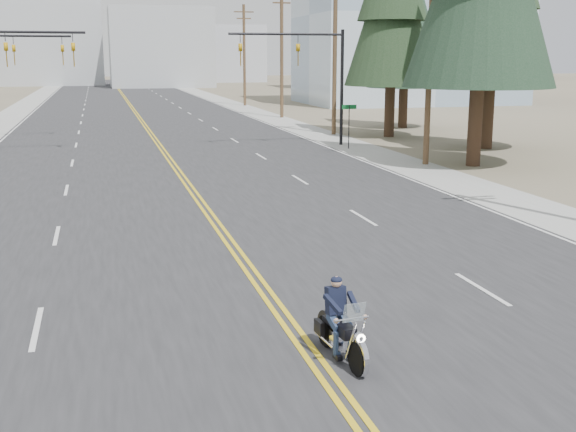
# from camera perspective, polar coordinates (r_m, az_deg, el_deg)

# --- Properties ---
(ground_plane) EXTENTS (400.00, 400.00, 0.00)m
(ground_plane) POSITION_cam_1_polar(r_m,az_deg,el_deg) (12.40, 3.60, -13.34)
(ground_plane) COLOR #776D56
(ground_plane) RESTS_ON ground
(road) EXTENTS (20.00, 200.00, 0.01)m
(road) POSITION_cam_1_polar(r_m,az_deg,el_deg) (80.84, -12.24, 8.38)
(road) COLOR #303033
(road) RESTS_ON ground
(sidewalk_left) EXTENTS (3.00, 200.00, 0.01)m
(sidewalk_left) POSITION_cam_1_polar(r_m,az_deg,el_deg) (81.16, -20.45, 7.89)
(sidewalk_left) COLOR #A5A5A0
(sidewalk_left) RESTS_ON ground
(sidewalk_right) EXTENTS (3.00, 200.00, 0.01)m
(sidewalk_right) POSITION_cam_1_polar(r_m,az_deg,el_deg) (82.16, -4.12, 8.68)
(sidewalk_right) COLOR #A5A5A0
(sidewalk_right) RESTS_ON ground
(traffic_mast_right) EXTENTS (7.10, 0.26, 7.00)m
(traffic_mast_right) POSITION_cam_1_polar(r_m,az_deg,el_deg) (44.39, 1.77, 11.88)
(traffic_mast_right) COLOR black
(traffic_mast_right) RESTS_ON ground
(traffic_mast_far) EXTENTS (6.10, 0.26, 7.00)m
(traffic_mast_far) POSITION_cam_1_polar(r_m,az_deg,el_deg) (50.91, -21.57, 11.04)
(traffic_mast_far) COLOR black
(traffic_mast_far) RESTS_ON ground
(street_sign) EXTENTS (0.90, 0.06, 2.62)m
(street_sign) POSITION_cam_1_polar(r_m,az_deg,el_deg) (43.20, 4.84, 7.66)
(street_sign) COLOR black
(street_sign) RESTS_ON ground
(utility_pole_b) EXTENTS (2.20, 0.30, 11.50)m
(utility_pole_b) POSITION_cam_1_polar(r_m,az_deg,el_deg) (37.23, 11.18, 13.15)
(utility_pole_b) COLOR brown
(utility_pole_b) RESTS_ON ground
(utility_pole_c) EXTENTS (2.20, 0.30, 11.00)m
(utility_pole_c) POSITION_cam_1_polar(r_m,az_deg,el_deg) (51.17, 3.72, 12.83)
(utility_pole_c) COLOR brown
(utility_pole_c) RESTS_ON ground
(utility_pole_d) EXTENTS (2.20, 0.30, 11.50)m
(utility_pole_d) POSITION_cam_1_polar(r_m,az_deg,el_deg) (65.58, -0.50, 12.99)
(utility_pole_d) COLOR brown
(utility_pole_d) RESTS_ON ground
(utility_pole_e) EXTENTS (2.20, 0.30, 11.00)m
(utility_pole_e) POSITION_cam_1_polar(r_m,az_deg,el_deg) (82.17, -3.48, 12.69)
(utility_pole_e) COLOR brown
(utility_pole_e) RESTS_ON ground
(glass_building) EXTENTS (24.00, 16.00, 20.00)m
(glass_building) POSITION_cam_1_polar(r_m,az_deg,el_deg) (88.20, 9.48, 15.31)
(glass_building) COLOR #9EB5CC
(glass_building) RESTS_ON ground
(haze_bldg_b) EXTENTS (18.00, 14.00, 14.00)m
(haze_bldg_b) POSITION_cam_1_polar(r_m,az_deg,el_deg) (136.09, -10.05, 12.97)
(haze_bldg_b) COLOR #ADB2B7
(haze_bldg_b) RESTS_ON ground
(haze_bldg_c) EXTENTS (16.00, 12.00, 18.00)m
(haze_bldg_c) POSITION_cam_1_polar(r_m,az_deg,el_deg) (128.26, 5.36, 14.04)
(haze_bldg_c) COLOR #B7BCC6
(haze_bldg_c) RESTS_ON ground
(haze_bldg_d) EXTENTS (20.00, 15.00, 26.00)m
(haze_bldg_d) POSITION_cam_1_polar(r_m,az_deg,el_deg) (151.01, -18.47, 14.75)
(haze_bldg_d) COLOR #ADB2B7
(haze_bldg_d) RESTS_ON ground
(haze_bldg_e) EXTENTS (14.00, 14.00, 12.00)m
(haze_bldg_e) POSITION_cam_1_polar(r_m,az_deg,el_deg) (163.11, -4.69, 12.65)
(haze_bldg_e) COLOR #B7BCC6
(haze_bldg_e) RESTS_ON ground
(motorcyclist) EXTENTS (1.01, 2.01, 1.51)m
(motorcyclist) POSITION_cam_1_polar(r_m,az_deg,el_deg) (13.12, 4.27, -8.26)
(motorcyclist) COLOR black
(motorcyclist) RESTS_ON ground
(conifer_far) EXTENTS (5.76, 5.76, 15.44)m
(conifer_far) POSITION_cam_1_polar(r_m,az_deg,el_deg) (57.04, 9.33, 15.80)
(conifer_far) COLOR #382619
(conifer_far) RESTS_ON ground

